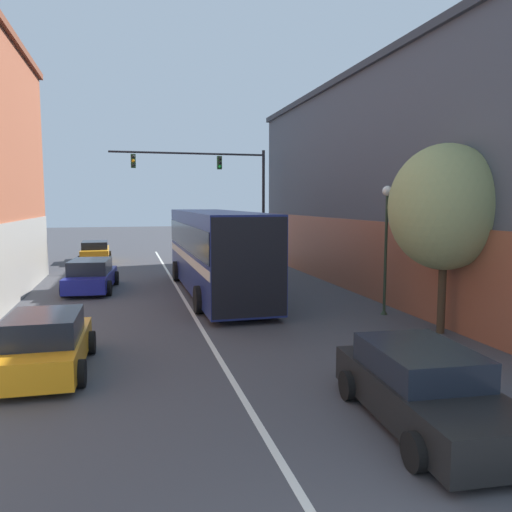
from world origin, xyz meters
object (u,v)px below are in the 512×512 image
object	(u,v)px
traffic_signal_gantry	(221,181)
street_tree_near	(445,208)
bus	(215,248)
parked_car_left_near	(46,345)
parked_car_left_mid	(95,252)
hatchback_foreground	(424,389)
street_lamp	(386,234)
parked_car_left_far	(91,276)

from	to	relation	value
traffic_signal_gantry	street_tree_near	distance (m)	17.94
bus	parked_car_left_near	world-z (taller)	bus
parked_car_left_near	parked_car_left_mid	xyz separation A→B (m)	(-0.19, 22.50, -0.00)
hatchback_foreground	traffic_signal_gantry	bearing A→B (deg)	2.41
hatchback_foreground	parked_car_left_near	size ratio (longest dim) A/B	1.13
parked_car_left_near	traffic_signal_gantry	xyz separation A→B (m)	(7.56, 18.32, 4.57)
parked_car_left_mid	street_lamp	xyz separation A→B (m)	(10.83, -19.01, 2.18)
parked_car_left_near	street_lamp	distance (m)	11.41
bus	traffic_signal_gantry	distance (m)	9.99
traffic_signal_gantry	bus	bearing A→B (deg)	-102.12
parked_car_left_mid	parked_car_left_far	size ratio (longest dim) A/B	0.98
hatchback_foreground	parked_car_left_far	bearing A→B (deg)	26.93
bus	parked_car_left_far	bearing A→B (deg)	68.89
hatchback_foreground	traffic_signal_gantry	distance (m)	23.40
parked_car_left_near	traffic_signal_gantry	world-z (taller)	traffic_signal_gantry
parked_car_left_near	street_tree_near	size ratio (longest dim) A/B	0.70
street_tree_near	traffic_signal_gantry	bearing A→B (deg)	101.27
parked_car_left_near	street_tree_near	distance (m)	11.52
hatchback_foreground	traffic_signal_gantry	world-z (taller)	traffic_signal_gantry
parked_car_left_mid	street_lamp	bearing A→B (deg)	-151.71
hatchback_foreground	street_tree_near	xyz separation A→B (m)	(4.11, 5.40, 3.15)
bus	parked_car_left_near	distance (m)	10.74
bus	street_lamp	bearing A→B (deg)	-138.31
parked_car_left_mid	street_tree_near	size ratio (longest dim) A/B	0.81
street_lamp	bus	bearing A→B (deg)	132.17
hatchback_foreground	street_lamp	xyz separation A→B (m)	(3.70, 8.11, 2.18)
parked_car_left_near	street_lamp	size ratio (longest dim) A/B	0.88
traffic_signal_gantry	street_tree_near	size ratio (longest dim) A/B	1.66
bus	street_tree_near	bearing A→B (deg)	-147.04
bus	parked_car_left_far	xyz separation A→B (m)	(-5.29, 1.99, -1.32)
hatchback_foreground	parked_car_left_mid	bearing A→B (deg)	18.68
street_tree_near	parked_car_left_near	bearing A→B (deg)	-175.94
parked_car_left_mid	traffic_signal_gantry	bearing A→B (deg)	-119.70
bus	street_lamp	world-z (taller)	street_lamp
street_lamp	street_tree_near	size ratio (longest dim) A/B	0.80
parked_car_left_near	traffic_signal_gantry	bearing A→B (deg)	-21.13
street_lamp	parked_car_left_far	bearing A→B (deg)	143.78
parked_car_left_far	traffic_signal_gantry	distance (m)	11.23
parked_car_left_far	bus	bearing A→B (deg)	-105.64
bus	street_tree_near	world-z (taller)	street_tree_near
street_lamp	street_tree_near	bearing A→B (deg)	-81.37
parked_car_left_mid	traffic_signal_gantry	world-z (taller)	traffic_signal_gantry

